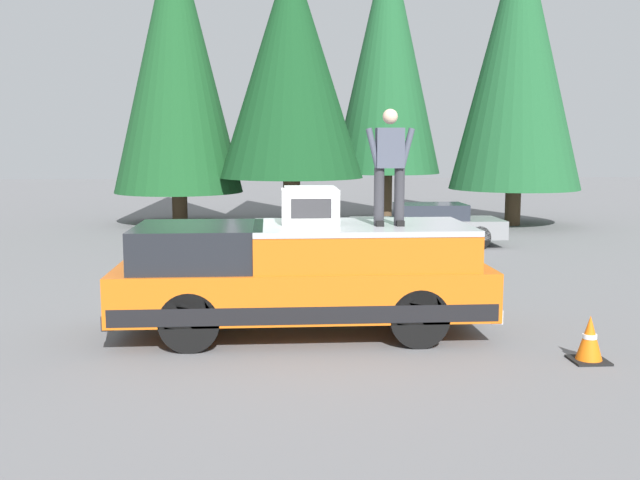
# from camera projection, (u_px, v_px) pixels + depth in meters

# --- Properties ---
(ground_plane) EXTENTS (90.00, 90.00, 0.00)m
(ground_plane) POSITION_uv_depth(u_px,v_px,m) (259.00, 327.00, 11.58)
(ground_plane) COLOR slate
(pickup_truck) EXTENTS (2.01, 5.54, 1.65)m
(pickup_truck) POSITION_uv_depth(u_px,v_px,m) (303.00, 276.00, 11.08)
(pickup_truck) COLOR orange
(pickup_truck) RESTS_ON ground
(compressor_unit) EXTENTS (0.65, 0.84, 0.56)m
(compressor_unit) POSITION_uv_depth(u_px,v_px,m) (310.00, 205.00, 11.04)
(compressor_unit) COLOR white
(compressor_unit) RESTS_ON pickup_truck
(person_on_truck_bed) EXTENTS (0.29, 0.72, 1.69)m
(person_on_truck_bed) POSITION_uv_depth(u_px,v_px,m) (390.00, 164.00, 10.76)
(person_on_truck_bed) COLOR #333338
(person_on_truck_bed) RESTS_ON pickup_truck
(parked_car_grey) EXTENTS (1.64, 4.10, 1.16)m
(parked_car_grey) POSITION_uv_depth(u_px,v_px,m) (427.00, 225.00, 20.38)
(parked_car_grey) COLOR gray
(parked_car_grey) RESTS_ON ground
(traffic_cone) EXTENTS (0.47, 0.47, 0.62)m
(traffic_cone) POSITION_uv_depth(u_px,v_px,m) (590.00, 340.00, 9.73)
(traffic_cone) COLOR black
(traffic_cone) RESTS_ON ground
(conifer_far_left) EXTENTS (4.38, 4.38, 10.09)m
(conifer_far_left) POSITION_uv_depth(u_px,v_px,m) (518.00, 56.00, 24.62)
(conifer_far_left) COLOR #4C3826
(conifer_far_left) RESTS_ON ground
(conifer_left) EXTENTS (3.83, 3.83, 10.16)m
(conifer_left) POSITION_uv_depth(u_px,v_px,m) (387.00, 54.00, 26.24)
(conifer_left) COLOR #4C3826
(conifer_left) RESTS_ON ground
(conifer_center_left) EXTENTS (4.79, 4.79, 9.05)m
(conifer_center_left) POSITION_uv_depth(u_px,v_px,m) (291.00, 65.00, 24.38)
(conifer_center_left) COLOR #4C3826
(conifer_center_left) RESTS_ON ground
(conifer_center_right) EXTENTS (4.41, 4.41, 10.26)m
(conifer_center_right) POSITION_uv_depth(u_px,v_px,m) (176.00, 58.00, 25.16)
(conifer_center_right) COLOR #4C3826
(conifer_center_right) RESTS_ON ground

